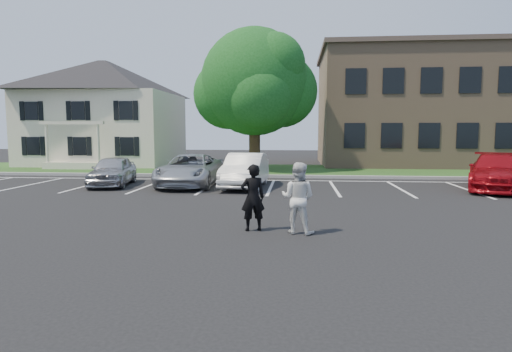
% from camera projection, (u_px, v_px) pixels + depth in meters
% --- Properties ---
extents(ground_plane, '(90.00, 90.00, 0.00)m').
position_uv_depth(ground_plane, '(252.00, 228.00, 11.05)').
color(ground_plane, black).
rests_on(ground_plane, ground).
extents(curb, '(40.00, 0.30, 0.15)m').
position_uv_depth(curb, '(275.00, 176.00, 22.92)').
color(curb, gray).
rests_on(curb, ground).
extents(grass_strip, '(44.00, 8.00, 0.08)m').
position_uv_depth(grass_strip, '(278.00, 170.00, 26.89)').
color(grass_strip, '#2F4A1C').
rests_on(grass_strip, ground).
extents(stall_lines, '(34.00, 5.36, 0.01)m').
position_uv_depth(stall_lines, '(302.00, 185.00, 19.78)').
color(stall_lines, silver).
rests_on(stall_lines, ground).
extents(house, '(10.30, 9.22, 7.60)m').
position_uv_depth(house, '(105.00, 113.00, 31.63)').
color(house, beige).
rests_on(house, ground).
extents(office_building, '(22.40, 10.40, 8.30)m').
position_uv_depth(office_building, '(474.00, 108.00, 31.08)').
color(office_building, '#94795A').
rests_on(office_building, ground).
extents(tree, '(7.80, 7.20, 8.80)m').
position_uv_depth(tree, '(256.00, 85.00, 26.50)').
color(tree, black).
rests_on(tree, ground).
extents(man_black_suit, '(0.71, 0.57, 1.68)m').
position_uv_depth(man_black_suit, '(253.00, 198.00, 10.69)').
color(man_black_suit, black).
rests_on(man_black_suit, ground).
extents(man_white_shirt, '(1.01, 0.89, 1.75)m').
position_uv_depth(man_white_shirt, '(298.00, 198.00, 10.42)').
color(man_white_shirt, silver).
rests_on(man_white_shirt, ground).
extents(car_silver_west, '(2.25, 4.20, 1.36)m').
position_uv_depth(car_silver_west, '(113.00, 171.00, 19.61)').
color(car_silver_west, '#AFAFB4').
rests_on(car_silver_west, ground).
extents(car_silver_minivan, '(2.41, 5.17, 1.43)m').
position_uv_depth(car_silver_minivan, '(190.00, 170.00, 19.53)').
color(car_silver_minivan, '#ADB0B5').
rests_on(car_silver_minivan, ground).
extents(car_white_sedan, '(1.82, 4.65, 1.51)m').
position_uv_depth(car_white_sedan, '(245.00, 170.00, 19.04)').
color(car_white_sedan, white).
rests_on(car_white_sedan, ground).
extents(car_red_compact, '(3.98, 5.71, 1.53)m').
position_uv_depth(car_red_compact, '(497.00, 172.00, 18.19)').
color(car_red_compact, '#9A0A12').
rests_on(car_red_compact, ground).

